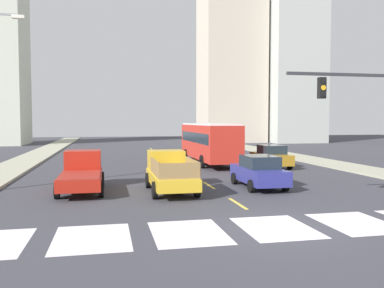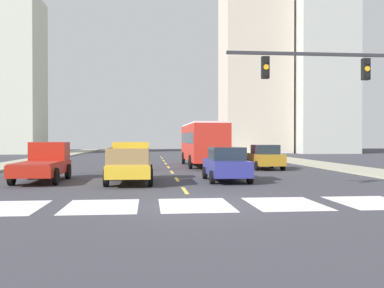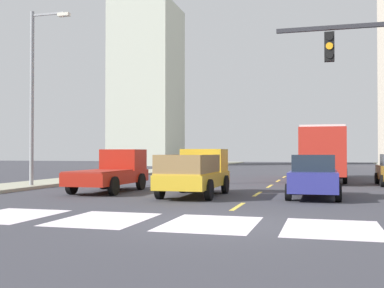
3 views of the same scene
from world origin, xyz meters
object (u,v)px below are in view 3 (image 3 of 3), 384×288
Objects in this scene: pickup_stakebed at (197,173)px; city_bus at (322,150)px; streetlight_left at (35,90)px; sedan_far at (314,176)px; pickup_dark at (113,171)px.

city_bus is at bearing 67.69° from pickup_stakebed.
city_bus is (5.11, 12.18, 1.02)m from pickup_stakebed.
city_bus is 1.20× the size of streetlight_left.
sedan_far is at bearing 0.50° from pickup_stakebed.
pickup_stakebed is 4.46m from pickup_dark.
pickup_dark is at bearing 167.39° from pickup_stakebed.
city_bus is at bearing 48.68° from pickup_dark.
city_bus is at bearing 36.88° from streetlight_left.
pickup_stakebed is 0.48× the size of city_bus.
streetlight_left is at bearing 174.48° from sedan_far.
streetlight_left is (-14.07, -10.56, 3.02)m from city_bus.
pickup_dark is 0.48× the size of city_bus.
streetlight_left reaches higher than pickup_stakebed.
pickup_stakebed is at bearing -14.16° from pickup_dark.
pickup_stakebed is at bearing -178.73° from sedan_far.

